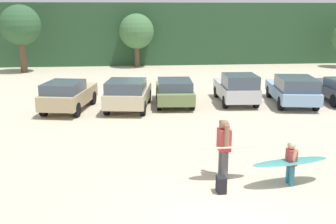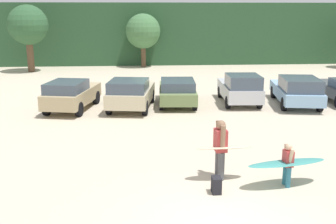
{
  "view_description": "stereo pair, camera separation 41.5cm",
  "coord_description": "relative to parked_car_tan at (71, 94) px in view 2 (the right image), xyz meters",
  "views": [
    {
      "loc": [
        -2.28,
        -8.26,
        4.8
      ],
      "look_at": [
        -0.77,
        6.73,
        1.02
      ],
      "focal_mm": 43.37,
      "sensor_mm": 36.0,
      "label": 1
    },
    {
      "loc": [
        -1.87,
        -8.3,
        4.8
      ],
      "look_at": [
        -0.77,
        6.73,
        1.02
      ],
      "focal_mm": 43.37,
      "sensor_mm": 36.0,
      "label": 2
    }
  ],
  "objects": [
    {
      "name": "parked_car_silver",
      "position": [
        8.65,
        0.77,
        0.02
      ],
      "size": [
        1.96,
        4.09,
        1.65
      ],
      "rotation": [
        0.0,
        0.0,
        1.52
      ],
      "color": "silver",
      "rests_on": "ground_plane"
    },
    {
      "name": "hillside_ridge",
      "position": [
        5.21,
        22.44,
        1.93
      ],
      "size": [
        108.0,
        12.0,
        5.48
      ],
      "primitive_type": "cube",
      "color": "#284C2D",
      "rests_on": "ground_plane"
    },
    {
      "name": "backpack_dropped",
      "position": [
        5.38,
        -9.86,
        -0.58
      ],
      "size": [
        0.24,
        0.34,
        0.45
      ],
      "color": "black",
      "rests_on": "ground_plane"
    },
    {
      "name": "surfboard_cream",
      "position": [
        5.75,
        -9.0,
        0.17
      ],
      "size": [
        1.72,
        0.53,
        0.2
      ],
      "rotation": [
        0.0,
        0.0,
        3.17
      ],
      "color": "beige"
    },
    {
      "name": "tree_ridge_back",
      "position": [
        -5.28,
        13.37,
        2.85
      ],
      "size": [
        3.13,
        3.13,
        5.27
      ],
      "color": "brown",
      "rests_on": "ground_plane"
    },
    {
      "name": "person_child",
      "position": [
        7.43,
        -9.54,
        -0.11
      ],
      "size": [
        0.25,
        0.53,
        1.24
      ],
      "rotation": [
        0.0,
        0.0,
        3.21
      ],
      "color": "teal",
      "rests_on": "ground_plane"
    },
    {
      "name": "tree_right",
      "position": [
        3.78,
        15.66,
        2.25
      ],
      "size": [
        2.99,
        2.99,
        4.57
      ],
      "color": "brown",
      "rests_on": "ground_plane"
    },
    {
      "name": "parked_car_champagne",
      "position": [
        2.93,
        -0.05,
        0.02
      ],
      "size": [
        2.5,
        4.3,
        1.56
      ],
      "rotation": [
        0.0,
        0.0,
        1.42
      ],
      "color": "beige",
      "rests_on": "ground_plane"
    },
    {
      "name": "person_adult",
      "position": [
        5.66,
        -8.86,
        0.19
      ],
      "size": [
        0.35,
        0.7,
        1.76
      ],
      "rotation": [
        0.0,
        0.0,
        3.21
      ],
      "color": "#4C4C51",
      "rests_on": "ground_plane"
    },
    {
      "name": "parked_car_tan",
      "position": [
        0.0,
        0.0,
        0.0
      ],
      "size": [
        2.52,
        4.33,
        1.52
      ],
      "rotation": [
        0.0,
        0.0,
        1.37
      ],
      "color": "tan",
      "rests_on": "ground_plane"
    },
    {
      "name": "parked_car_olive_green",
      "position": [
        5.33,
        0.84,
        -0.08
      ],
      "size": [
        2.07,
        4.25,
        1.35
      ],
      "rotation": [
        0.0,
        0.0,
        1.51
      ],
      "color": "#6B7F4C",
      "rests_on": "ground_plane"
    },
    {
      "name": "surfboard_teal",
      "position": [
        7.42,
        -9.53,
        -0.13
      ],
      "size": [
        2.43,
        1.11,
        0.13
      ],
      "rotation": [
        0.0,
        0.0,
        3.34
      ],
      "color": "teal"
    },
    {
      "name": "parked_car_sky_blue",
      "position": [
        11.47,
        0.16,
        0.0
      ],
      "size": [
        2.59,
        4.89,
        1.54
      ],
      "rotation": [
        0.0,
        0.0,
        1.42
      ],
      "color": "#84ADD1",
      "rests_on": "ground_plane"
    }
  ]
}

